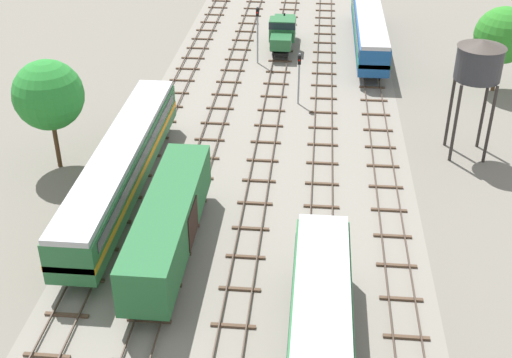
{
  "coord_description": "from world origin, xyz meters",
  "views": [
    {
      "loc": [
        3.69,
        11.07,
        24.83
      ],
      "look_at": [
        0.0,
        50.32,
        1.5
      ],
      "focal_mm": 47.51,
      "sensor_mm": 36.0,
      "label": 1
    }
  ],
  "objects_px": {
    "signal_post_mid": "(299,72)",
    "shunter_loco_centre_left_midfar": "(283,31)",
    "passenger_coach_far_left_mid": "(122,164)",
    "signal_post_near": "(258,28)",
    "freight_boxcar_left_near": "(169,221)",
    "water_tower": "(479,62)",
    "passenger_coach_centre_right_far": "(369,25)"
  },
  "relations": [
    {
      "from": "passenger_coach_centre_right_far",
      "to": "signal_post_near",
      "type": "bearing_deg",
      "value": -154.81
    },
    {
      "from": "passenger_coach_far_left_mid",
      "to": "water_tower",
      "type": "height_order",
      "value": "water_tower"
    },
    {
      "from": "passenger_coach_centre_right_far",
      "to": "signal_post_mid",
      "type": "height_order",
      "value": "signal_post_mid"
    },
    {
      "from": "freight_boxcar_left_near",
      "to": "passenger_coach_far_left_mid",
      "type": "bearing_deg",
      "value": 125.99
    },
    {
      "from": "shunter_loco_centre_left_midfar",
      "to": "water_tower",
      "type": "xyz_separation_m",
      "value": [
        15.31,
        -22.09,
        5.4
      ]
    },
    {
      "from": "shunter_loco_centre_left_midfar",
      "to": "passenger_coach_centre_right_far",
      "type": "bearing_deg",
      "value": 5.26
    },
    {
      "from": "passenger_coach_centre_right_far",
      "to": "water_tower",
      "type": "bearing_deg",
      "value": -74.6
    },
    {
      "from": "passenger_coach_far_left_mid",
      "to": "water_tower",
      "type": "distance_m",
      "value": 26.23
    },
    {
      "from": "shunter_loco_centre_left_midfar",
      "to": "passenger_coach_centre_right_far",
      "type": "distance_m",
      "value": 9.05
    },
    {
      "from": "signal_post_near",
      "to": "signal_post_mid",
      "type": "height_order",
      "value": "signal_post_near"
    },
    {
      "from": "freight_boxcar_left_near",
      "to": "shunter_loco_centre_left_midfar",
      "type": "height_order",
      "value": "freight_boxcar_left_near"
    },
    {
      "from": "passenger_coach_centre_right_far",
      "to": "freight_boxcar_left_near",
      "type": "bearing_deg",
      "value": -109.67
    },
    {
      "from": "passenger_coach_centre_right_far",
      "to": "signal_post_near",
      "type": "relative_size",
      "value": 3.8
    },
    {
      "from": "passenger_coach_far_left_mid",
      "to": "passenger_coach_centre_right_far",
      "type": "bearing_deg",
      "value": 60.3
    },
    {
      "from": "freight_boxcar_left_near",
      "to": "water_tower",
      "type": "bearing_deg",
      "value": 36.8
    },
    {
      "from": "shunter_loco_centre_left_midfar",
      "to": "signal_post_near",
      "type": "distance_m",
      "value": 5.26
    },
    {
      "from": "passenger_coach_far_left_mid",
      "to": "signal_post_near",
      "type": "bearing_deg",
      "value": 75.58
    },
    {
      "from": "passenger_coach_far_left_mid",
      "to": "signal_post_near",
      "type": "relative_size",
      "value": 3.8
    },
    {
      "from": "water_tower",
      "to": "signal_post_mid",
      "type": "xyz_separation_m",
      "value": [
        -13.06,
        7.98,
        -4.4
      ]
    },
    {
      "from": "shunter_loco_centre_left_midfar",
      "to": "water_tower",
      "type": "bearing_deg",
      "value": -55.28
    },
    {
      "from": "passenger_coach_far_left_mid",
      "to": "signal_post_mid",
      "type": "relative_size",
      "value": 4.71
    },
    {
      "from": "freight_boxcar_left_near",
      "to": "signal_post_near",
      "type": "relative_size",
      "value": 2.42
    },
    {
      "from": "signal_post_mid",
      "to": "shunter_loco_centre_left_midfar",
      "type": "bearing_deg",
      "value": 99.06
    },
    {
      "from": "shunter_loco_centre_left_midfar",
      "to": "passenger_coach_centre_right_far",
      "type": "height_order",
      "value": "passenger_coach_centre_right_far"
    },
    {
      "from": "passenger_coach_centre_right_far",
      "to": "water_tower",
      "type": "relative_size",
      "value": 2.43
    },
    {
      "from": "shunter_loco_centre_left_midfar",
      "to": "passenger_coach_far_left_mid",
      "type": "bearing_deg",
      "value": -106.33
    },
    {
      "from": "water_tower",
      "to": "passenger_coach_centre_right_far",
      "type": "bearing_deg",
      "value": 105.4
    },
    {
      "from": "water_tower",
      "to": "signal_post_near",
      "type": "bearing_deg",
      "value": 134.88
    },
    {
      "from": "signal_post_near",
      "to": "signal_post_mid",
      "type": "bearing_deg",
      "value": -65.01
    },
    {
      "from": "water_tower",
      "to": "signal_post_near",
      "type": "height_order",
      "value": "water_tower"
    },
    {
      "from": "freight_boxcar_left_near",
      "to": "passenger_coach_centre_right_far",
      "type": "relative_size",
      "value": 0.64
    },
    {
      "from": "shunter_loco_centre_left_midfar",
      "to": "water_tower",
      "type": "relative_size",
      "value": 0.94
    }
  ]
}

